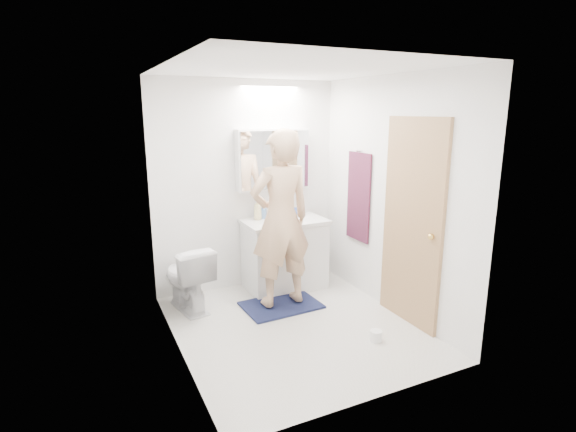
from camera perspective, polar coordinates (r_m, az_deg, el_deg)
floor at (r=4.46m, az=0.83°, el=-14.00°), size 2.50×2.50×0.00m
ceiling at (r=3.98m, az=0.96°, el=18.42°), size 2.50×2.50×0.00m
wall_back at (r=5.18m, az=-5.30°, el=3.87°), size 2.50×0.00×2.50m
wall_front at (r=3.02m, az=11.55°, el=-3.26°), size 2.50×0.00×2.50m
wall_left at (r=3.70m, az=-14.52°, el=-0.33°), size 0.00×2.50×2.50m
wall_right at (r=4.64m, az=13.16°, el=2.46°), size 0.00×2.50×2.50m
vanity_cabinet at (r=5.25m, az=-0.46°, el=-5.06°), size 0.90×0.55×0.78m
countertop at (r=5.13m, az=-0.46°, el=-0.72°), size 0.95×0.58×0.04m
sink_basin at (r=5.15m, az=-0.61°, el=-0.27°), size 0.36×0.36×0.03m
faucet at (r=5.31m, az=-1.48°, el=0.85°), size 0.02×0.02×0.16m
medicine_cabinet at (r=5.18m, az=-1.95°, el=7.27°), size 0.88×0.14×0.70m
mirror_panel at (r=5.11m, az=-1.60°, el=7.19°), size 0.84×0.01×0.66m
toilet at (r=4.80m, az=-12.84°, el=-7.68°), size 0.51×0.75×0.71m
bath_rug at (r=4.87m, az=-0.89°, el=-11.37°), size 0.82×0.58×0.02m
person at (r=4.55m, az=-0.93°, el=-0.40°), size 0.69×0.47×1.84m
door at (r=4.41m, az=15.65°, el=-0.92°), size 0.04×0.80×2.00m
door_knob at (r=4.18m, az=17.88°, el=-2.55°), size 0.06×0.06×0.06m
towel at (r=5.08m, az=9.05°, el=2.42°), size 0.02×0.42×1.00m
towel_hook at (r=5.00m, az=9.14°, el=8.27°), size 0.07×0.02×0.02m
soap_bottle_a at (r=5.13m, az=-3.92°, el=0.86°), size 0.12×0.12×0.24m
soap_bottle_b at (r=5.20m, az=-3.23°, el=0.59°), size 0.10×0.10×0.16m
toothbrush_cup at (r=5.35m, az=0.81°, el=0.56°), size 0.12×0.12×0.09m
toilet_paper_roll at (r=4.27m, az=11.24°, el=-14.85°), size 0.11×0.11×0.10m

